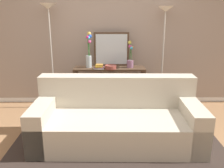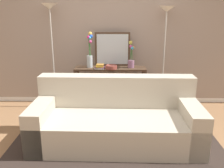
# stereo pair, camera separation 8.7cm
# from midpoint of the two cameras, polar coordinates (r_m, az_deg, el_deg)

# --- Properties ---
(ground_plane) EXTENTS (16.00, 16.00, 0.02)m
(ground_plane) POSITION_cam_midpoint_polar(r_m,az_deg,el_deg) (3.28, -2.39, -16.17)
(ground_plane) COLOR #936B47
(back_wall) EXTENTS (12.00, 0.15, 2.86)m
(back_wall) POSITION_cam_midpoint_polar(r_m,az_deg,el_deg) (4.74, -1.78, 12.47)
(back_wall) COLOR white
(back_wall) RESTS_ON ground
(area_rug) EXTENTS (2.88, 1.79, 0.01)m
(area_rug) POSITION_cam_midpoint_polar(r_m,az_deg,el_deg) (3.43, 0.45, -14.29)
(area_rug) COLOR #332823
(area_rug) RESTS_ON ground
(couch) EXTENTS (2.26, 1.02, 0.88)m
(couch) POSITION_cam_midpoint_polar(r_m,az_deg,el_deg) (3.43, 0.44, -8.54)
(couch) COLOR #BCB29E
(couch) RESTS_ON ground
(console_table) EXTENTS (1.30, 0.36, 0.79)m
(console_table) POSITION_cam_midpoint_polar(r_m,az_deg,el_deg) (4.52, -1.14, 0.91)
(console_table) COLOR #473323
(console_table) RESTS_ON ground
(floor_lamp_left) EXTENTS (0.28, 0.28, 1.91)m
(floor_lamp_left) POSITION_cam_midpoint_polar(r_m,az_deg,el_deg) (4.53, -14.98, 12.67)
(floor_lamp_left) COLOR #B7B2A8
(floor_lamp_left) RESTS_ON ground
(floor_lamp_right) EXTENTS (0.28, 0.28, 1.86)m
(floor_lamp_right) POSITION_cam_midpoint_polar(r_m,az_deg,el_deg) (4.49, 11.64, 12.40)
(floor_lamp_right) COLOR #B7B2A8
(floor_lamp_right) RESTS_ON ground
(wall_mirror) EXTENTS (0.65, 0.02, 0.62)m
(wall_mirror) POSITION_cam_midpoint_polar(r_m,az_deg,el_deg) (4.55, -0.68, 8.15)
(wall_mirror) COLOR #473323
(wall_mirror) RESTS_ON console_table
(vase_tall_flowers) EXTENTS (0.12, 0.13, 0.64)m
(vase_tall_flowers) POSITION_cam_midpoint_polar(r_m,az_deg,el_deg) (4.45, -6.01, 7.09)
(vase_tall_flowers) COLOR silver
(vase_tall_flowers) RESTS_ON console_table
(vase_short_flowers) EXTENTS (0.12, 0.13, 0.48)m
(vase_short_flowers) POSITION_cam_midpoint_polar(r_m,az_deg,el_deg) (4.45, 3.75, 5.95)
(vase_short_flowers) COLOR gray
(vase_short_flowers) RESTS_ON console_table
(fruit_bowl) EXTENTS (0.21, 0.21, 0.07)m
(fruit_bowl) POSITION_cam_midpoint_polar(r_m,az_deg,el_deg) (4.35, -0.90, 4.03)
(fruit_bowl) COLOR brown
(fruit_bowl) RESTS_ON console_table
(book_stack) EXTENTS (0.18, 0.17, 0.08)m
(book_stack) POSITION_cam_midpoint_polar(r_m,az_deg,el_deg) (4.36, -3.62, 4.06)
(book_stack) COLOR silver
(book_stack) RESTS_ON console_table
(book_row_under_console) EXTENTS (0.46, 0.18, 0.13)m
(book_row_under_console) POSITION_cam_midpoint_polar(r_m,az_deg,el_deg) (4.69, -4.90, -4.82)
(book_row_under_console) COLOR #2D2D33
(book_row_under_console) RESTS_ON ground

